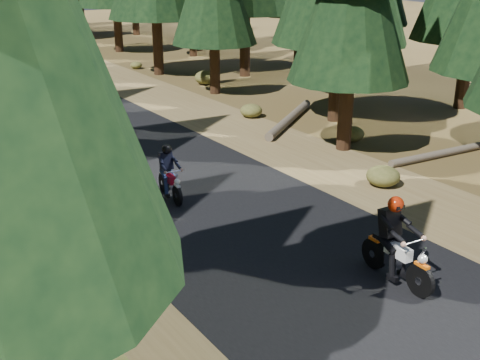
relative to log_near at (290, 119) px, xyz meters
name	(u,v)px	position (x,y,z in m)	size (l,w,h in m)	color
ground	(278,247)	(-6.62, -8.06, -0.16)	(120.00, 120.00, 0.00)	#463619
road	(172,180)	(-6.62, -3.06, -0.15)	(6.00, 100.00, 0.01)	black
shoulder_l	(4,217)	(-11.22, -3.06, -0.16)	(3.20, 100.00, 0.01)	brown
shoulder_r	(299,152)	(-2.02, -3.06, -0.16)	(3.20, 100.00, 0.01)	brown
log_near	(290,119)	(0.00, 0.00, 0.00)	(0.32, 0.32, 5.27)	#4C4233
log_far	(443,153)	(1.51, -5.92, -0.04)	(0.24, 0.24, 4.38)	#4C4233
understory_shrubs	(132,134)	(-5.99, 1.06, 0.12)	(16.05, 31.72, 0.67)	#474C1E
rider_lead	(397,255)	(-5.61, -10.50, 0.42)	(0.70, 1.96, 1.72)	white
rider_follow	(170,181)	(-7.28, -4.26, 0.32)	(0.67, 1.65, 1.43)	maroon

